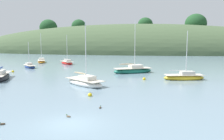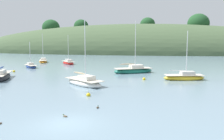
{
  "view_description": "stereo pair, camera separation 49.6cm",
  "coord_description": "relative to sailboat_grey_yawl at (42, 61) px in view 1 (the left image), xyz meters",
  "views": [
    {
      "loc": [
        5.2,
        -15.53,
        5.81
      ],
      "look_at": [
        0.0,
        20.0,
        1.2
      ],
      "focal_mm": 38.9,
      "sensor_mm": 36.0,
      "label": 1
    },
    {
      "loc": [
        5.69,
        -15.45,
        5.81
      ],
      "look_at": [
        0.0,
        20.0,
        1.2
      ],
      "focal_mm": 38.9,
      "sensor_mm": 36.0,
      "label": 2
    }
  ],
  "objects": [
    {
      "name": "ground_plane",
      "position": [
        20.75,
        -41.13,
        -0.34
      ],
      "size": [
        400.0,
        400.0,
        0.0
      ],
      "primitive_type": "plane",
      "color": "slate"
    },
    {
      "name": "sailboat_grey_yawl",
      "position": [
        0.0,
        0.0,
        0.0
      ],
      "size": [
        3.66,
        5.53,
        7.36
      ],
      "color": "orange",
      "rests_on": "ground"
    },
    {
      "name": "sailboat_orange_cutter",
      "position": [
        7.42,
        -2.58,
        -0.0
      ],
      "size": [
        4.74,
        5.14,
        6.96
      ],
      "color": "red",
      "rests_on": "ground"
    },
    {
      "name": "duck_trailing",
      "position": [
        22.09,
        -37.09,
        -0.28
      ],
      "size": [
        0.2,
        0.43,
        0.24
      ],
      "color": "#473828",
      "rests_on": "ground"
    },
    {
      "name": "mooring_buoy_outer",
      "position": [
        25.56,
        -22.12,
        -0.21
      ],
      "size": [
        0.44,
        0.44,
        0.54
      ],
      "color": "yellow",
      "rests_on": "ground"
    },
    {
      "name": "sailboat_blue_center",
      "position": [
        23.54,
        -15.05,
        0.08
      ],
      "size": [
        7.21,
        5.12,
        9.17
      ],
      "color": "#196B56",
      "rests_on": "ground"
    },
    {
      "name": "mooring_buoy_channel",
      "position": [
        20.22,
        -33.01,
        -0.21
      ],
      "size": [
        0.44,
        0.44,
        0.54
      ],
      "color": "yellow",
      "rests_on": "ground"
    },
    {
      "name": "mooring_buoy_inner",
      "position": [
        2.55,
        -17.35,
        -0.21
      ],
      "size": [
        0.44,
        0.44,
        0.54
      ],
      "color": "yellow",
      "rests_on": "ground"
    },
    {
      "name": "sailboat_teal_outer",
      "position": [
        2.29,
        -10.7,
        -0.04
      ],
      "size": [
        4.34,
        4.4,
        5.39
      ],
      "color": "navy",
      "rests_on": "ground"
    },
    {
      "name": "duck_lead",
      "position": [
        20.18,
        -39.77,
        -0.28
      ],
      "size": [
        0.42,
        0.26,
        0.24
      ],
      "color": "brown",
      "rests_on": "ground"
    },
    {
      "name": "sailboat_cream_ketch",
      "position": [
        18.19,
        -27.31,
        0.05
      ],
      "size": [
        6.28,
        5.55,
        8.36
      ],
      "color": "white",
      "rests_on": "ground"
    },
    {
      "name": "duck_lone_right",
      "position": [
        16.25,
        -42.0,
        -0.28
      ],
      "size": [
        0.38,
        0.36,
        0.24
      ],
      "color": "#473828",
      "rests_on": "ground"
    },
    {
      "name": "far_shoreline_hill",
      "position": [
        20.72,
        46.38,
        -0.21
      ],
      "size": [
        150.0,
        36.0,
        28.07
      ],
      "color": "#425638",
      "rests_on": "ground"
    },
    {
      "name": "sailboat_navy_dinghy",
      "position": [
        31.25,
        -21.04,
        0.02
      ],
      "size": [
        6.14,
        3.12,
        7.17
      ],
      "color": "gold",
      "rests_on": "ground"
    }
  ]
}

